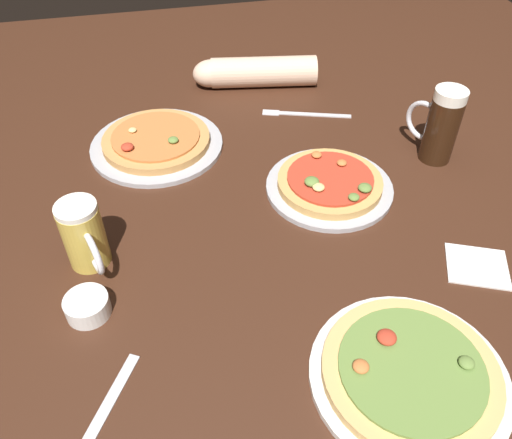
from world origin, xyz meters
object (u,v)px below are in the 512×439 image
object	(u,v)px
fork_left	(304,114)
diner_arm	(252,72)
pizza_plate_far	(330,184)
napkin_folded	(477,265)
pizza_plate_near	(410,374)
pizza_plate_side	(156,142)
beer_mug_dark	(84,236)
knife_right	(101,416)
ramekin_sauce	(87,306)
beer_mug_amber	(440,125)

from	to	relation	value
fork_left	diner_arm	xyz separation A→B (m)	(-0.10, 0.18, 0.04)
pizza_plate_far	fork_left	distance (m)	0.31
napkin_folded	fork_left	world-z (taller)	napkin_folded
pizza_plate_near	diner_arm	xyz separation A→B (m)	(-0.04, 0.96, 0.03)
pizza_plate_side	napkin_folded	xyz separation A→B (m)	(0.56, -0.52, -0.01)
beer_mug_dark	fork_left	size ratio (longest dim) A/B	0.60
pizza_plate_side	knife_right	world-z (taller)	pizza_plate_side
pizza_plate_side	ramekin_sauce	world-z (taller)	pizza_plate_side
napkin_folded	beer_mug_dark	bearing A→B (deg)	166.45
pizza_plate_side	beer_mug_amber	distance (m)	0.67
beer_mug_amber	napkin_folded	size ratio (longest dim) A/B	1.59
pizza_plate_side	diner_arm	bearing A→B (deg)	40.67
knife_right	pizza_plate_far	bearing A→B (deg)	40.93
pizza_plate_far	beer_mug_amber	distance (m)	0.30
beer_mug_amber	fork_left	size ratio (longest dim) A/B	0.78
pizza_plate_near	pizza_plate_far	distance (m)	0.47
pizza_plate_near	napkin_folded	distance (m)	0.30
fork_left	diner_arm	size ratio (longest dim) A/B	0.66
ramekin_sauce	knife_right	distance (m)	0.20
beer_mug_amber	ramekin_sauce	distance (m)	0.85
fork_left	napkin_folded	bearing A→B (deg)	-74.09
pizza_plate_near	diner_arm	bearing A→B (deg)	92.55
napkin_folded	diner_arm	bearing A→B (deg)	109.31
napkin_folded	pizza_plate_far	bearing A→B (deg)	125.95
pizza_plate_near	fork_left	xyz separation A→B (m)	(0.06, 0.78, -0.01)
pizza_plate_side	napkin_folded	world-z (taller)	pizza_plate_side
beer_mug_dark	beer_mug_amber	world-z (taller)	beer_mug_amber
pizza_plate_near	beer_mug_amber	xyz separation A→B (m)	(0.30, 0.54, 0.07)
fork_left	pizza_plate_far	bearing A→B (deg)	-96.23
beer_mug_dark	pizza_plate_near	bearing A→B (deg)	-36.81
beer_mug_amber	beer_mug_dark	bearing A→B (deg)	-167.71
beer_mug_amber	fork_left	xyz separation A→B (m)	(-0.24, 0.25, -0.09)
pizza_plate_near	beer_mug_dark	world-z (taller)	beer_mug_dark
beer_mug_dark	diner_arm	bearing A→B (deg)	53.67
knife_right	fork_left	bearing A→B (deg)	54.47
pizza_plate_side	knife_right	size ratio (longest dim) A/B	1.64
napkin_folded	ramekin_sauce	bearing A→B (deg)	176.12
pizza_plate_side	beer_mug_dark	xyz separation A→B (m)	(-0.15, -0.35, 0.05)
beer_mug_amber	napkin_folded	world-z (taller)	beer_mug_amber
fork_left	diner_arm	bearing A→B (deg)	119.32
ramekin_sauce	knife_right	bearing A→B (deg)	-84.28
beer_mug_dark	diner_arm	size ratio (longest dim) A/B	0.40
ramekin_sauce	diner_arm	size ratio (longest dim) A/B	0.22
knife_right	diner_arm	bearing A→B (deg)	65.23
beer_mug_dark	knife_right	distance (m)	0.33
pizza_plate_near	pizza_plate_far	size ratio (longest dim) A/B	1.12
pizza_plate_near	beer_mug_dark	xyz separation A→B (m)	(-0.49, 0.36, 0.05)
pizza_plate_near	pizza_plate_side	distance (m)	0.79
pizza_plate_near	beer_mug_amber	distance (m)	0.62
pizza_plate_near	beer_mug_dark	bearing A→B (deg)	143.19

